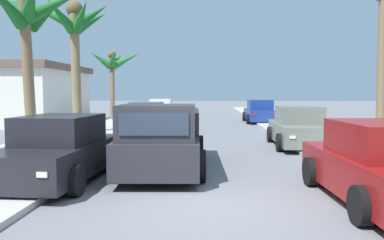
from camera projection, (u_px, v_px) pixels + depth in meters
name	position (u px, v px, depth m)	size (l,w,h in m)	color
ground_plane	(205.00, 203.00, 7.36)	(160.00, 160.00, 0.00)	slate
sidewalk_left	(100.00, 132.00, 19.55)	(4.63, 60.00, 0.12)	#B2AFA8
sidewalk_right	(318.00, 133.00, 19.07)	(4.63, 60.00, 0.12)	#B2AFA8
curb_left	(118.00, 133.00, 19.51)	(0.16, 60.00, 0.10)	silver
curb_right	(299.00, 133.00, 19.11)	(0.16, 60.00, 0.10)	silver
pickup_truck	(163.00, 140.00, 10.36)	(2.35, 5.28, 1.80)	#28282D
car_left_near	(381.00, 165.00, 7.34)	(2.16, 4.32, 1.54)	maroon
car_right_near	(299.00, 128.00, 14.84)	(2.11, 4.30, 1.54)	slate
car_left_mid	(260.00, 112.00, 26.42)	(2.05, 4.27, 1.54)	navy
car_right_mid	(147.00, 117.00, 20.85)	(2.06, 4.28, 1.54)	#474C56
car_left_far	(161.00, 110.00, 29.21)	(2.09, 4.29, 1.54)	silver
car_right_far	(60.00, 151.00, 9.18)	(2.17, 4.32, 1.54)	black
palm_tree_right_fore	(29.00, 17.00, 14.11)	(3.99, 3.55, 5.91)	brown
palm_tree_left_back	(75.00, 29.00, 18.45)	(3.86, 3.81, 6.36)	#846B4C
palm_tree_right_back	(112.00, 63.00, 27.92)	(3.98, 3.25, 5.07)	brown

